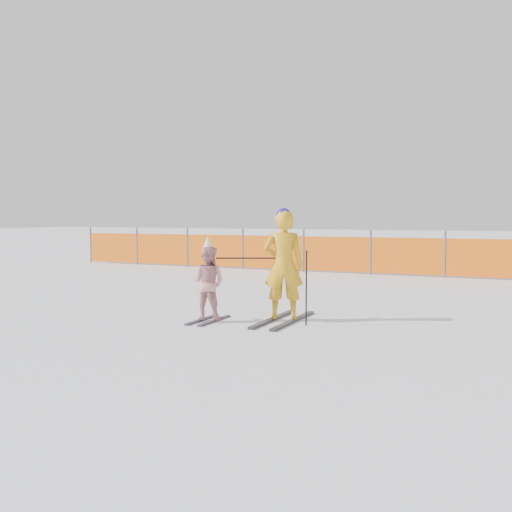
# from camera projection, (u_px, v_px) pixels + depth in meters

# --- Properties ---
(ground) EXTENTS (120.00, 120.00, 0.00)m
(ground) POSITION_uv_depth(u_px,v_px,m) (242.00, 323.00, 8.76)
(ground) COLOR white
(ground) RESTS_ON ground
(adult) EXTENTS (0.71, 1.70, 1.77)m
(adult) POSITION_uv_depth(u_px,v_px,m) (283.00, 265.00, 8.86)
(adult) COLOR black
(adult) RESTS_ON ground
(child) EXTENTS (0.58, 0.96, 1.33)m
(child) POSITION_uv_depth(u_px,v_px,m) (208.00, 282.00, 8.87)
(child) COLOR black
(child) RESTS_ON ground
(ski_poles) EXTENTS (1.42, 0.41, 1.13)m
(ski_poles) POSITION_uv_depth(u_px,v_px,m) (278.00, 274.00, 8.66)
(ski_poles) COLOR black
(ski_poles) RESTS_ON ground
(safety_fence) EXTENTS (17.83, 0.06, 1.25)m
(safety_fence) POSITION_uv_depth(u_px,v_px,m) (330.00, 254.00, 16.51)
(safety_fence) COLOR #595960
(safety_fence) RESTS_ON ground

